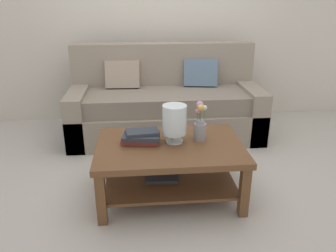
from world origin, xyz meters
name	(u,v)px	position (x,y,z in m)	size (l,w,h in m)	color
ground_plane	(172,170)	(0.00, 0.00, 0.00)	(10.00, 10.00, 0.00)	#B7B2A8
back_wall	(159,16)	(0.00, 1.65, 1.35)	(6.40, 0.12, 2.70)	beige
couch	(165,105)	(0.02, 0.93, 0.36)	(2.21, 0.90, 1.06)	gray
coffee_table	(169,158)	(-0.06, -0.41, 0.34)	(1.18, 0.79, 0.47)	brown
book_stack_main	(141,137)	(-0.29, -0.35, 0.52)	(0.33, 0.22, 0.10)	#993833
glass_hurricane_vase	(174,121)	(-0.02, -0.36, 0.66)	(0.20, 0.20, 0.32)	silver
flower_pitcher	(200,125)	(0.20, -0.33, 0.60)	(0.11, 0.11, 0.33)	gray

